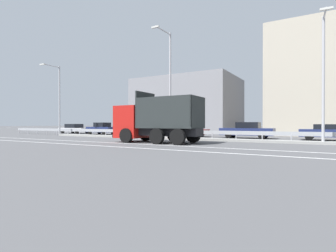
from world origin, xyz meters
TOP-DOWN VIEW (x-y plane):
  - ground_plane at (0.00, 0.00)m, footprint 320.00×320.00m
  - lane_strip_0 at (2.09, -4.44)m, footprint 50.07×0.16m
  - lane_strip_1 at (2.09, -6.80)m, footprint 50.07×0.16m
  - median_island at (0.00, 1.61)m, footprint 27.54×1.10m
  - median_guardrail at (0.00, 2.83)m, footprint 50.07×0.09m
  - dump_truck at (1.21, -2.65)m, footprint 6.52×2.82m
  - median_road_sign at (-1.02, 1.61)m, footprint 0.83×0.16m
  - street_lamp_0 at (-14.37, 1.39)m, footprint 0.71×2.43m
  - street_lamp_1 at (0.57, 1.52)m, footprint 0.70×2.54m
  - street_lamp_2 at (12.33, 1.32)m, footprint 0.71×2.05m
  - parked_car_0 at (-18.24, 7.01)m, footprint 4.85×1.99m
  - parked_car_1 at (-12.28, 6.33)m, footprint 4.00×1.87m
  - parked_car_2 at (-6.26, 6.78)m, footprint 3.85×1.86m
  - parked_car_3 at (-0.29, 6.78)m, footprint 4.82×2.27m
  - parked_car_4 at (6.23, 6.35)m, footprint 4.85×1.94m
  - parked_car_5 at (12.63, 6.31)m, footprint 4.08×1.98m
  - background_building_0 at (-8.81, 24.48)m, footprint 17.42×12.49m

SIDE VIEW (x-z plane):
  - ground_plane at x=0.00m, z-range 0.00..0.00m
  - lane_strip_0 at x=2.09m, z-range 0.00..0.01m
  - lane_strip_1 at x=2.09m, z-range 0.00..0.01m
  - median_island at x=0.00m, z-range 0.00..0.18m
  - median_guardrail at x=0.00m, z-range 0.18..0.96m
  - parked_car_3 at x=-0.29m, z-range 0.04..1.21m
  - parked_car_0 at x=-18.24m, z-range 0.01..1.36m
  - parked_car_5 at x=12.63m, z-range 0.03..1.36m
  - parked_car_2 at x=-6.26m, z-range -0.01..1.49m
  - parked_car_4 at x=6.23m, z-range 0.00..1.52m
  - parked_car_1 at x=-12.28m, z-range -0.01..1.53m
  - median_road_sign at x=-1.02m, z-range 0.10..2.43m
  - dump_truck at x=1.21m, z-range -0.48..3.21m
  - street_lamp_0 at x=-14.37m, z-range 0.50..8.64m
  - street_lamp_2 at x=12.33m, z-range 0.46..8.88m
  - background_building_0 at x=-8.81m, z-range 0.00..9.42m
  - street_lamp_1 at x=0.57m, z-range 0.53..10.00m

